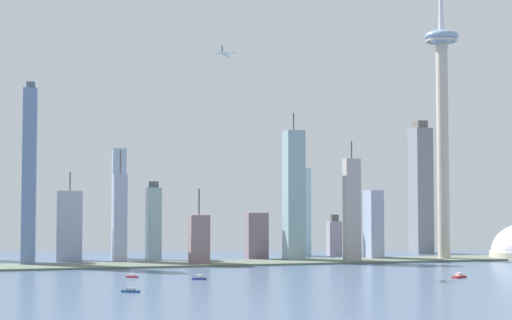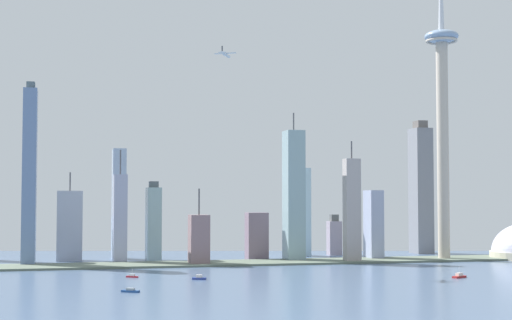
% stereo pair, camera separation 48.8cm
% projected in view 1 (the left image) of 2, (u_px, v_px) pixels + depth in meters
% --- Properties ---
extents(waterfront_pier, '(683.09, 62.36, 2.11)m').
position_uv_depth(waterfront_pier, '(250.00, 263.00, 799.74)').
color(waterfront_pier, '#606D5C').
rests_on(waterfront_pier, ground).
extents(observation_tower, '(37.55, 37.55, 374.21)m').
position_uv_depth(observation_tower, '(442.00, 98.00, 857.74)').
color(observation_tower, beige).
rests_on(observation_tower, ground).
extents(skyscraper_0, '(22.51, 19.97, 51.81)m').
position_uv_depth(skyscraper_0, '(257.00, 236.00, 849.65)').
color(skyscraper_0, slate).
rests_on(skyscraper_0, ground).
extents(skyscraper_1, '(15.31, 13.36, 48.28)m').
position_uv_depth(skyscraper_1, '(334.00, 237.00, 927.00)').
color(skyscraper_1, '#9C8E9C').
rests_on(skyscraper_1, ground).
extents(skyscraper_2, '(15.29, 25.30, 85.88)m').
position_uv_depth(skyscraper_2, '(153.00, 223.00, 843.83)').
color(skyscraper_2, '#92B0B4').
rests_on(skyscraper_2, ground).
extents(skyscraper_3, '(18.11, 20.09, 103.23)m').
position_uv_depth(skyscraper_3, '(301.00, 212.00, 914.27)').
color(skyscraper_3, '#A3C3D2').
rests_on(skyscraper_3, ground).
extents(skyscraper_4, '(21.41, 27.53, 163.99)m').
position_uv_depth(skyscraper_4, '(421.00, 189.00, 960.97)').
color(skyscraper_4, gray).
rests_on(skyscraper_4, ground).
extents(skyscraper_5, '(14.69, 24.92, 122.75)m').
position_uv_depth(skyscraper_5, '(119.00, 204.00, 864.97)').
color(skyscraper_5, '#9FB3CE').
rests_on(skyscraper_5, ground).
extents(skyscraper_6, '(13.66, 26.98, 185.08)m').
position_uv_depth(skyscraper_6, '(29.00, 176.00, 783.41)').
color(skyscraper_6, '#627AA4').
rests_on(skyscraper_6, ground).
extents(skyscraper_7, '(15.12, 24.09, 76.31)m').
position_uv_depth(skyscraper_7, '(374.00, 225.00, 858.70)').
color(skyscraper_7, '#9EA7C5').
rests_on(skyscraper_7, ground).
extents(skyscraper_8, '(27.04, 20.09, 95.74)m').
position_uv_depth(skyscraper_8, '(69.00, 226.00, 839.67)').
color(skyscraper_8, '#A8AFBE').
rests_on(skyscraper_8, ground).
extents(skyscraper_9, '(16.10, 12.82, 127.90)m').
position_uv_depth(skyscraper_9, '(352.00, 210.00, 817.80)').
color(skyscraper_9, '#A89F9C').
rests_on(skyscraper_9, ground).
extents(skyscraper_10, '(19.17, 22.77, 77.21)m').
position_uv_depth(skyscraper_10, '(199.00, 240.00, 783.43)').
color(skyscraper_10, gray).
rests_on(skyscraper_10, ground).
extents(skyscraper_12, '(19.29, 24.68, 160.19)m').
position_uv_depth(skyscraper_12, '(294.00, 196.00, 836.77)').
color(skyscraper_12, '#88A5AB').
rests_on(skyscraper_12, ground).
extents(skyscraper_13, '(13.89, 24.02, 118.57)m').
position_uv_depth(skyscraper_13, '(120.00, 218.00, 813.67)').
color(skyscraper_13, '#9FA4C2').
rests_on(skyscraper_13, ground).
extents(boat_0, '(13.22, 10.59, 3.02)m').
position_uv_depth(boat_0, '(131.00, 291.00, 550.99)').
color(boat_0, navy).
rests_on(boat_0, ground).
extents(boat_1, '(10.09, 9.20, 7.32)m').
position_uv_depth(boat_1, '(132.00, 276.00, 656.28)').
color(boat_1, '#A91924').
rests_on(boat_1, ground).
extents(boat_2, '(14.80, 10.96, 10.01)m').
position_uv_depth(boat_2, '(459.00, 276.00, 653.75)').
color(boat_2, '#AA2425').
rests_on(boat_2, ground).
extents(boat_3, '(11.71, 8.16, 4.19)m').
position_uv_depth(boat_3, '(199.00, 278.00, 637.78)').
color(boat_3, navy).
rests_on(boat_3, ground).
extents(airplane, '(19.67, 22.10, 7.65)m').
position_uv_depth(airplane, '(226.00, 54.00, 731.47)').
color(airplane, silver).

